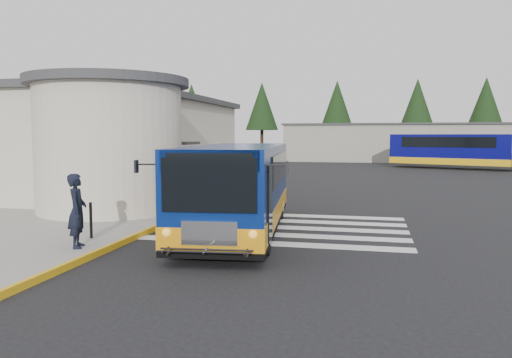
% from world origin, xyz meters
% --- Properties ---
extents(ground, '(140.00, 140.00, 0.00)m').
position_xyz_m(ground, '(0.00, 0.00, 0.00)').
color(ground, black).
rests_on(ground, ground).
extents(sidewalk, '(10.00, 34.00, 0.15)m').
position_xyz_m(sidewalk, '(-9.00, 4.00, 0.07)').
color(sidewalk, gray).
rests_on(sidewalk, ground).
extents(curb_strip, '(0.12, 34.00, 0.16)m').
position_xyz_m(curb_strip, '(-4.05, 4.00, 0.08)').
color(curb_strip, gold).
rests_on(curb_strip, ground).
extents(station_building, '(12.70, 18.70, 4.80)m').
position_xyz_m(station_building, '(-10.84, 6.91, 2.57)').
color(station_building, '#BBB49E').
rests_on(station_building, ground).
extents(crosswalk, '(8.00, 5.35, 0.01)m').
position_xyz_m(crosswalk, '(-0.50, -0.80, 0.01)').
color(crosswalk, silver).
rests_on(crosswalk, ground).
extents(depot_building, '(26.40, 8.40, 4.20)m').
position_xyz_m(depot_building, '(6.00, 42.00, 2.11)').
color(depot_building, gray).
rests_on(depot_building, ground).
extents(tree_line, '(58.40, 4.40, 10.00)m').
position_xyz_m(tree_line, '(6.29, 50.00, 6.77)').
color(tree_line, black).
rests_on(tree_line, ground).
extents(transit_bus, '(3.79, 9.42, 2.60)m').
position_xyz_m(transit_bus, '(-1.50, -1.85, 1.24)').
color(transit_bus, navy).
rests_on(transit_bus, ground).
extents(pedestrian_a, '(0.66, 0.78, 1.83)m').
position_xyz_m(pedestrian_a, '(-4.66, -5.34, 1.06)').
color(pedestrian_a, black).
rests_on(pedestrian_a, sidewalk).
extents(pedestrian_b, '(0.79, 0.89, 1.51)m').
position_xyz_m(pedestrian_b, '(-6.84, -0.46, 0.90)').
color(pedestrian_b, black).
rests_on(pedestrian_b, sidewalk).
extents(bollard, '(0.08, 0.08, 0.97)m').
position_xyz_m(bollard, '(-4.96, -4.26, 0.63)').
color(bollard, black).
rests_on(bollard, sidewalk).
extents(far_bus_a, '(10.28, 6.50, 2.58)m').
position_xyz_m(far_bus_a, '(9.16, 29.95, 1.67)').
color(far_bus_a, '#08085E').
rests_on(far_bus_a, ground).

